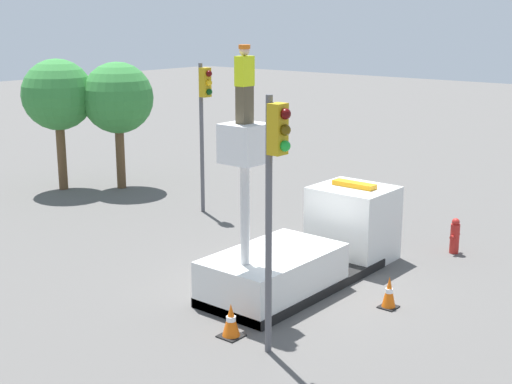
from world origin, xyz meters
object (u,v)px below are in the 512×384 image
at_px(fire_hydrant, 455,236).
at_px(traffic_cone_curbside, 389,293).
at_px(traffic_light_pole, 274,175).
at_px(traffic_cone_rear, 231,321).
at_px(tree_left_bg, 58,96).
at_px(tree_right_bg, 118,99).
at_px(worker, 245,84).
at_px(traffic_light_across, 204,108).
at_px(bucket_truck, 310,248).

relative_size(fire_hydrant, traffic_cone_curbside, 1.36).
relative_size(traffic_light_pole, traffic_cone_rear, 6.96).
bearing_deg(traffic_cone_rear, tree_left_bg, 67.40).
bearing_deg(tree_left_bg, tree_right_bg, -45.11).
bearing_deg(worker, tree_right_bg, 62.32).
xyz_separation_m(traffic_light_across, tree_left_bg, (-1.11, 6.92, 0.06)).
distance_m(traffic_light_across, fire_hydrant, 9.50).
bearing_deg(traffic_light_across, traffic_light_pole, -129.39).
height_order(traffic_cone_rear, traffic_cone_curbside, traffic_cone_curbside).
bearing_deg(tree_left_bg, bucket_truck, -98.24).
relative_size(bucket_truck, fire_hydrant, 6.05).
bearing_deg(traffic_light_pole, tree_right_bg, 61.19).
height_order(traffic_cone_rear, tree_left_bg, tree_left_bg).
height_order(fire_hydrant, traffic_cone_rear, fire_hydrant).
bearing_deg(traffic_light_across, tree_left_bg, 99.15).
bearing_deg(traffic_cone_curbside, fire_hydrant, 6.19).
bearing_deg(traffic_light_across, fire_hydrant, -81.09).
relative_size(traffic_light_pole, traffic_light_across, 1.02).
bearing_deg(traffic_cone_curbside, traffic_cone_rear, 152.67).
height_order(worker, tree_right_bg, worker).
distance_m(worker, fire_hydrant, 8.89).
bearing_deg(traffic_cone_curbside, tree_left_bg, 81.73).
bearing_deg(worker, bucket_truck, 0.00).
bearing_deg(traffic_light_across, tree_right_bg, 84.17).
bearing_deg(worker, fire_hydrant, -16.16).
distance_m(fire_hydrant, tree_left_bg, 16.28).
bearing_deg(bucket_truck, traffic_light_across, 65.40).
bearing_deg(tree_left_bg, traffic_light_across, -80.85).
height_order(tree_left_bg, tree_right_bg, tree_left_bg).
distance_m(worker, tree_right_bg, 13.68).
relative_size(worker, traffic_light_across, 0.33).
xyz_separation_m(worker, traffic_light_pole, (-1.36, -1.93, -1.57)).
relative_size(traffic_light_pole, traffic_cone_curbside, 6.81).
xyz_separation_m(traffic_light_pole, traffic_cone_curbside, (3.65, -0.68, -3.43)).
bearing_deg(worker, traffic_light_across, 49.52).
xyz_separation_m(bucket_truck, traffic_cone_curbside, (-0.38, -2.60, -0.48)).
height_order(traffic_light_pole, traffic_cone_rear, traffic_light_pole).
distance_m(traffic_light_pole, traffic_cone_rear, 3.65).
bearing_deg(bucket_truck, tree_left_bg, 81.76).
bearing_deg(bucket_truck, fire_hydrant, -24.83).
xyz_separation_m(bucket_truck, traffic_cone_rear, (-4.01, -0.72, -0.48)).
bearing_deg(traffic_cone_rear, fire_hydrant, -9.02).
bearing_deg(traffic_cone_rear, worker, 28.41).
height_order(bucket_truck, tree_right_bg, tree_right_bg).
distance_m(bucket_truck, worker, 5.26).
height_order(traffic_cone_rear, tree_right_bg, tree_right_bg).
bearing_deg(tree_left_bg, traffic_light_pole, -111.10).
xyz_separation_m(traffic_light_pole, fire_hydrant, (8.52, -0.15, -3.29)).
bearing_deg(fire_hydrant, traffic_light_across, 98.91).
bearing_deg(traffic_cone_curbside, tree_right_bg, 74.64).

